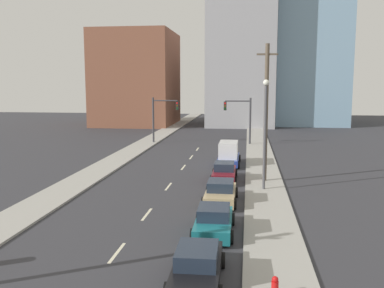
{
  "coord_description": "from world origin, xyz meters",
  "views": [
    {
      "loc": [
        5.85,
        -8.79,
        7.7
      ],
      "look_at": [
        0.81,
        29.72,
        2.2
      ],
      "focal_mm": 40.0,
      "sensor_mm": 36.0,
      "label": 1
    }
  ],
  "objects_px": {
    "traffic_signal_left": "(161,114)",
    "utility_pole_right_mid": "(266,113)",
    "traffic_signal_right": "(243,115)",
    "street_lamp": "(265,127)",
    "sedan_maroon": "(224,172)",
    "fire_hydrant": "(275,287)",
    "sedan_teal": "(214,221)",
    "sedan_black": "(197,267)",
    "sedan_tan": "(221,192)",
    "box_truck_blue": "(228,154)"
  },
  "relations": [
    {
      "from": "traffic_signal_left",
      "to": "utility_pole_right_mid",
      "type": "xyz_separation_m",
      "value": [
        12.59,
        -20.78,
        1.69
      ]
    },
    {
      "from": "traffic_signal_right",
      "to": "street_lamp",
      "type": "distance_m",
      "value": 23.63
    },
    {
      "from": "street_lamp",
      "to": "sedan_maroon",
      "type": "bearing_deg",
      "value": 136.86
    },
    {
      "from": "traffic_signal_right",
      "to": "utility_pole_right_mid",
      "type": "height_order",
      "value": "utility_pole_right_mid"
    },
    {
      "from": "fire_hydrant",
      "to": "street_lamp",
      "type": "bearing_deg",
      "value": 89.45
    },
    {
      "from": "traffic_signal_right",
      "to": "sedan_teal",
      "type": "distance_m",
      "value": 33.09
    },
    {
      "from": "traffic_signal_left",
      "to": "sedan_black",
      "type": "relative_size",
      "value": 1.24
    },
    {
      "from": "traffic_signal_right",
      "to": "sedan_tan",
      "type": "height_order",
      "value": "traffic_signal_right"
    },
    {
      "from": "street_lamp",
      "to": "fire_hydrant",
      "type": "xyz_separation_m",
      "value": [
        -0.15,
        -15.87,
        -4.24
      ]
    },
    {
      "from": "utility_pole_right_mid",
      "to": "sedan_teal",
      "type": "bearing_deg",
      "value": -104.02
    },
    {
      "from": "traffic_signal_right",
      "to": "sedan_tan",
      "type": "distance_m",
      "value": 27.32
    },
    {
      "from": "sedan_teal",
      "to": "traffic_signal_left",
      "type": "bearing_deg",
      "value": 105.49
    },
    {
      "from": "fire_hydrant",
      "to": "sedan_teal",
      "type": "distance_m",
      "value": 7.04
    },
    {
      "from": "traffic_signal_left",
      "to": "box_truck_blue",
      "type": "distance_m",
      "value": 17.14
    },
    {
      "from": "utility_pole_right_mid",
      "to": "sedan_teal",
      "type": "xyz_separation_m",
      "value": [
        -3.03,
        -12.14,
        -4.82
      ]
    },
    {
      "from": "traffic_signal_left",
      "to": "sedan_black",
      "type": "xyz_separation_m",
      "value": [
        9.35,
        -38.56,
        -3.13
      ]
    },
    {
      "from": "sedan_black",
      "to": "traffic_signal_right",
      "type": "bearing_deg",
      "value": 87.02
    },
    {
      "from": "traffic_signal_right",
      "to": "sedan_tan",
      "type": "xyz_separation_m",
      "value": [
        -1.01,
        -27.12,
        -3.11
      ]
    },
    {
      "from": "street_lamp",
      "to": "fire_hydrant",
      "type": "distance_m",
      "value": 16.42
    },
    {
      "from": "sedan_teal",
      "to": "street_lamp",
      "type": "bearing_deg",
      "value": 72.24
    },
    {
      "from": "traffic_signal_left",
      "to": "traffic_signal_right",
      "type": "distance_m",
      "value": 10.55
    },
    {
      "from": "utility_pole_right_mid",
      "to": "sedan_maroon",
      "type": "distance_m",
      "value": 5.75
    },
    {
      "from": "sedan_teal",
      "to": "box_truck_blue",
      "type": "height_order",
      "value": "box_truck_blue"
    },
    {
      "from": "sedan_black",
      "to": "sedan_tan",
      "type": "distance_m",
      "value": 11.44
    },
    {
      "from": "sedan_tan",
      "to": "box_truck_blue",
      "type": "distance_m",
      "value": 13.09
    },
    {
      "from": "sedan_black",
      "to": "sedan_maroon",
      "type": "relative_size",
      "value": 1.07
    },
    {
      "from": "box_truck_blue",
      "to": "fire_hydrant",
      "type": "bearing_deg",
      "value": -83.28
    },
    {
      "from": "utility_pole_right_mid",
      "to": "box_truck_blue",
      "type": "distance_m",
      "value": 8.65
    },
    {
      "from": "sedan_black",
      "to": "traffic_signal_left",
      "type": "bearing_deg",
      "value": 102.43
    },
    {
      "from": "traffic_signal_left",
      "to": "street_lamp",
      "type": "relative_size",
      "value": 0.74
    },
    {
      "from": "traffic_signal_left",
      "to": "sedan_maroon",
      "type": "xyz_separation_m",
      "value": [
        9.41,
        -20.7,
        -3.1
      ]
    },
    {
      "from": "street_lamp",
      "to": "box_truck_blue",
      "type": "distance_m",
      "value": 10.58
    },
    {
      "from": "fire_hydrant",
      "to": "sedan_tan",
      "type": "bearing_deg",
      "value": 102.62
    },
    {
      "from": "utility_pole_right_mid",
      "to": "sedan_maroon",
      "type": "xyz_separation_m",
      "value": [
        -3.17,
        0.08,
        -4.8
      ]
    },
    {
      "from": "traffic_signal_left",
      "to": "traffic_signal_right",
      "type": "bearing_deg",
      "value": 0.0
    },
    {
      "from": "sedan_black",
      "to": "sedan_tan",
      "type": "height_order",
      "value": "sedan_tan"
    },
    {
      "from": "traffic_signal_left",
      "to": "fire_hydrant",
      "type": "height_order",
      "value": "traffic_signal_left"
    },
    {
      "from": "sedan_teal",
      "to": "sedan_maroon",
      "type": "xyz_separation_m",
      "value": [
        -0.14,
        12.22,
        0.02
      ]
    },
    {
      "from": "sedan_black",
      "to": "sedan_teal",
      "type": "relative_size",
      "value": 1.07
    },
    {
      "from": "box_truck_blue",
      "to": "sedan_maroon",
      "type": "bearing_deg",
      "value": -89.93
    },
    {
      "from": "sedan_tan",
      "to": "sedan_maroon",
      "type": "distance_m",
      "value": 6.42
    },
    {
      "from": "utility_pole_right_mid",
      "to": "sedan_black",
      "type": "relative_size",
      "value": 2.24
    },
    {
      "from": "traffic_signal_left",
      "to": "street_lamp",
      "type": "height_order",
      "value": "street_lamp"
    },
    {
      "from": "utility_pole_right_mid",
      "to": "box_truck_blue",
      "type": "height_order",
      "value": "utility_pole_right_mid"
    },
    {
      "from": "utility_pole_right_mid",
      "to": "sedan_tan",
      "type": "xyz_separation_m",
      "value": [
        -3.05,
        -6.34,
        -4.8
      ]
    },
    {
      "from": "sedan_black",
      "to": "sedan_teal",
      "type": "xyz_separation_m",
      "value": [
        0.2,
        5.64,
        -0.0
      ]
    },
    {
      "from": "sedan_tan",
      "to": "box_truck_blue",
      "type": "height_order",
      "value": "box_truck_blue"
    },
    {
      "from": "fire_hydrant",
      "to": "utility_pole_right_mid",
      "type": "bearing_deg",
      "value": 89.07
    },
    {
      "from": "fire_hydrant",
      "to": "box_truck_blue",
      "type": "distance_m",
      "value": 25.53
    },
    {
      "from": "fire_hydrant",
      "to": "sedan_tan",
      "type": "height_order",
      "value": "sedan_tan"
    }
  ]
}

